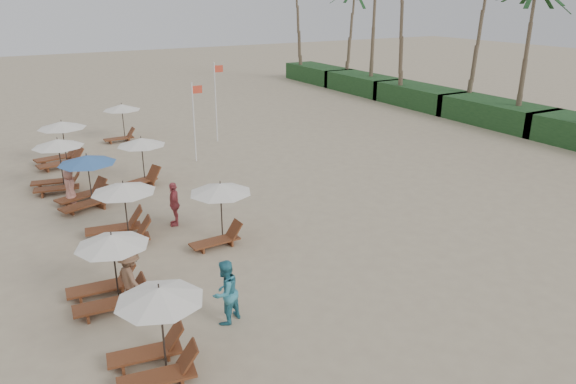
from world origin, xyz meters
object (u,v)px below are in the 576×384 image
beachgoer_mid_b (130,278)px  beachgoer_far_b (70,187)px  lounger_station_2 (107,271)px  beachgoer_mid_a (225,292)px  inland_station_1 (139,157)px  beachgoer_far_a (174,204)px  lounger_station_4 (84,181)px  lounger_station_6 (59,145)px  lounger_station_5 (56,165)px  inland_station_0 (218,205)px  inland_station_2 (121,117)px  lounger_station_3 (119,213)px  flag_pole_near (194,118)px  lounger_station_1 (154,331)px

beachgoer_mid_b → beachgoer_far_b: bearing=-14.6°
lounger_station_2 → beachgoer_mid_a: lounger_station_2 is taller
inland_station_1 → beachgoer_far_a: 5.31m
lounger_station_2 → beachgoer_mid_a: bearing=-45.7°
lounger_station_4 → inland_station_1: bearing=27.3°
lounger_station_4 → lounger_station_6: size_ratio=0.96×
lounger_station_5 → beachgoer_far_b: 2.17m
lounger_station_4 → inland_station_0: bearing=-61.0°
inland_station_1 → inland_station_2: 8.85m
lounger_station_3 → lounger_station_4: 4.24m
inland_station_0 → beachgoer_far_a: bearing=109.3°
inland_station_2 → beachgoer_mid_b: (-4.34, -18.97, -0.63)m
lounger_station_4 → beachgoer_mid_b: lounger_station_4 is taller
lounger_station_6 → lounger_station_3: bearing=-87.3°
beachgoer_far_a → lounger_station_6: bearing=-146.4°
beachgoer_mid_a → flag_pole_near: size_ratio=0.43×
lounger_station_1 → lounger_station_2: (-0.28, 3.71, -0.11)m
lounger_station_3 → lounger_station_4: lounger_station_4 is taller
lounger_station_2 → lounger_station_1: bearing=-85.7°
lounger_station_1 → lounger_station_3: lounger_station_1 is taller
beachgoer_far_a → flag_pole_near: flag_pole_near is taller
lounger_station_4 → flag_pole_near: size_ratio=0.65×
beachgoer_far_b → beachgoer_mid_b: bearing=-172.7°
inland_station_0 → lounger_station_3: bearing=145.6°
lounger_station_2 → lounger_station_3: size_ratio=0.94×
lounger_station_4 → lounger_station_6: 6.63m
lounger_station_5 → beachgoer_mid_a: size_ratio=1.42×
lounger_station_5 → lounger_station_6: lounger_station_5 is taller
lounger_station_2 → lounger_station_4: 8.39m
inland_station_0 → inland_station_1: 7.73m
inland_station_2 → beachgoer_far_b: bearing=-115.3°
lounger_station_6 → inland_station_0: bearing=-74.7°
beachgoer_far_b → lounger_station_1: bearing=-174.2°
lounger_station_2 → beachgoer_mid_b: size_ratio=1.47×
lounger_station_3 → inland_station_0: bearing=-34.4°
lounger_station_5 → inland_station_2: size_ratio=1.04×
inland_station_1 → beachgoer_mid_a: size_ratio=1.48×
lounger_station_4 → inland_station_2: size_ratio=1.09×
lounger_station_6 → beachgoer_far_b: bearing=-94.4°
inland_station_2 → lounger_station_5: bearing=-122.4°
lounger_station_1 → inland_station_1: size_ratio=0.88×
beachgoer_mid_a → inland_station_2: bearing=-122.0°
lounger_station_1 → inland_station_2: inland_station_2 is taller
inland_station_2 → inland_station_1: bearing=-98.2°
inland_station_0 → inland_station_2: size_ratio=1.01×
inland_station_0 → inland_station_1: size_ratio=0.93×
lounger_station_4 → beachgoer_mid_a: (1.67, -10.95, -0.18)m
beachgoer_mid_b → beachgoer_far_b: size_ratio=1.12×
lounger_station_2 → lounger_station_3: lounger_station_3 is taller
lounger_station_5 → beachgoer_mid_a: 13.86m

